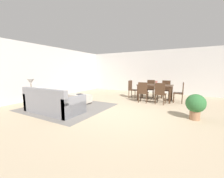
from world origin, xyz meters
name	(u,v)px	position (x,y,z in m)	size (l,w,h in m)	color
ground_plane	(118,112)	(0.00, 0.00, 0.00)	(10.80, 10.80, 0.00)	tan
wall_back	(153,72)	(0.00, 5.00, 1.35)	(9.00, 0.12, 2.70)	beige
wall_left	(45,72)	(-4.50, 0.50, 1.35)	(0.12, 11.00, 2.70)	beige
area_rug	(69,107)	(-2.03, -0.33, 0.00)	(3.00, 2.80, 0.01)	slate
couch	(53,104)	(-1.99, -1.06, 0.29)	(2.05, 0.96, 0.86)	gray
ottoman_table	(79,98)	(-2.07, 0.35, 0.23)	(0.97, 0.58, 0.40)	#B7AD9E
side_table	(32,95)	(-3.31, -0.99, 0.46)	(0.40, 0.40, 0.58)	olive
table_lamp	(31,82)	(-3.31, -0.99, 0.99)	(0.26, 0.26, 0.53)	brown
dining_table	(155,87)	(0.66, 2.62, 0.66)	(1.57, 0.85, 0.76)	#422B1C
dining_chair_near_left	(143,91)	(0.31, 1.84, 0.52)	(0.42, 0.42, 0.92)	#422B1C
dining_chair_near_right	(160,92)	(1.04, 1.86, 0.52)	(0.43, 0.43, 0.92)	#422B1C
dining_chair_far_left	(151,87)	(0.28, 3.37, 0.52)	(0.43, 0.43, 0.92)	#422B1C
dining_chair_far_right	(166,88)	(1.06, 3.40, 0.52)	(0.41, 0.41, 0.92)	#422B1C
dining_chair_head_east	(180,91)	(1.77, 2.58, 0.52)	(0.41, 0.41, 0.92)	#422B1C
dining_chair_head_west	(132,88)	(-0.51, 2.62, 0.52)	(0.42, 0.42, 0.92)	#422B1C
vase_centerpiece	(156,83)	(0.72, 2.60, 0.85)	(0.11, 0.11, 0.18)	#B26659
book_on_ottoman	(80,94)	(-2.03, 0.34, 0.41)	(0.26, 0.20, 0.03)	#333338
potted_plant	(196,105)	(2.28, 0.44, 0.45)	(0.54, 0.54, 0.76)	#996B4C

